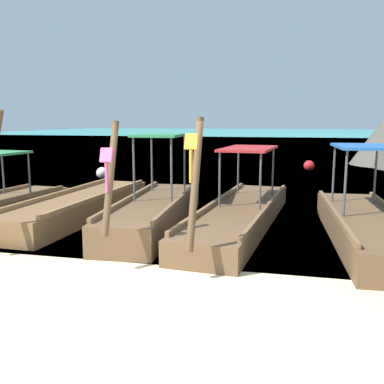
{
  "coord_description": "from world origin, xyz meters",
  "views": [
    {
      "loc": [
        2.06,
        -5.62,
        2.51
      ],
      "look_at": [
        0.0,
        3.29,
        0.98
      ],
      "focal_mm": 40.22,
      "sensor_mm": 36.0,
      "label": 1
    }
  ],
  "objects": [
    {
      "name": "longtail_boat_yellow_ribbon",
      "position": [
        -3.26,
        4.4,
        0.3
      ],
      "size": [
        1.58,
        6.49,
        2.72
      ],
      "color": "brown",
      "rests_on": "ground"
    },
    {
      "name": "longtail_boat_orange_ribbon",
      "position": [
        0.93,
        4.45,
        0.31
      ],
      "size": [
        2.02,
        7.28,
        2.57
      ],
      "color": "brown",
      "rests_on": "ground"
    },
    {
      "name": "mooring_buoy_far",
      "position": [
        -5.86,
        11.43,
        0.26
      ],
      "size": [
        0.51,
        0.51,
        0.51
      ],
      "color": "white",
      "rests_on": "sea_water"
    },
    {
      "name": "ground",
      "position": [
        0.0,
        0.0,
        0.0
      ],
      "size": [
        120.0,
        120.0,
        0.0
      ],
      "primitive_type": "plane",
      "color": "beige"
    },
    {
      "name": "longtail_boat_turquoise_ribbon",
      "position": [
        3.63,
        3.7,
        0.34
      ],
      "size": [
        1.64,
        6.2,
        2.56
      ],
      "color": "brown",
      "rests_on": "ground"
    },
    {
      "name": "mooring_buoy_near",
      "position": [
        2.94,
        16.52,
        0.27
      ],
      "size": [
        0.52,
        0.52,
        0.52
      ],
      "color": "red",
      "rests_on": "sea_water"
    },
    {
      "name": "longtail_boat_pink_ribbon",
      "position": [
        -1.07,
        3.96,
        0.38
      ],
      "size": [
        1.59,
        5.99,
        2.51
      ],
      "color": "brown",
      "rests_on": "ground"
    },
    {
      "name": "sea_water",
      "position": [
        0.0,
        61.29,
        0.0
      ],
      "size": [
        120.0,
        120.0,
        0.0
      ],
      "primitive_type": "plane",
      "color": "#2DB29E",
      "rests_on": "ground"
    }
  ]
}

